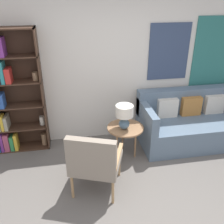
{
  "coord_description": "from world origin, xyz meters",
  "views": [
    {
      "loc": [
        -0.62,
        -2.03,
        2.52
      ],
      "look_at": [
        -0.05,
        1.16,
        0.9
      ],
      "focal_mm": 40.0,
      "sensor_mm": 36.0,
      "label": 1
    }
  ],
  "objects_px": {
    "bookshelf": "(3,95)",
    "side_table": "(125,130)",
    "armchair": "(94,160)",
    "couch": "(192,123)",
    "table_lamp": "(124,114)"
  },
  "relations": [
    {
      "from": "side_table",
      "to": "table_lamp",
      "type": "bearing_deg",
      "value": -128.66
    },
    {
      "from": "bookshelf",
      "to": "armchair",
      "type": "relative_size",
      "value": 2.16
    },
    {
      "from": "side_table",
      "to": "bookshelf",
      "type": "bearing_deg",
      "value": 164.23
    },
    {
      "from": "couch",
      "to": "side_table",
      "type": "xyz_separation_m",
      "value": [
        -1.29,
        -0.24,
        0.14
      ]
    },
    {
      "from": "bookshelf",
      "to": "side_table",
      "type": "height_order",
      "value": "bookshelf"
    },
    {
      "from": "table_lamp",
      "to": "armchair",
      "type": "bearing_deg",
      "value": -127.4
    },
    {
      "from": "couch",
      "to": "table_lamp",
      "type": "bearing_deg",
      "value": -167.87
    },
    {
      "from": "couch",
      "to": "side_table",
      "type": "distance_m",
      "value": 1.33
    },
    {
      "from": "side_table",
      "to": "armchair",
      "type": "bearing_deg",
      "value": -127.47
    },
    {
      "from": "couch",
      "to": "table_lamp",
      "type": "relative_size",
      "value": 4.76
    },
    {
      "from": "couch",
      "to": "side_table",
      "type": "height_order",
      "value": "couch"
    },
    {
      "from": "armchair",
      "to": "couch",
      "type": "xyz_separation_m",
      "value": [
        1.88,
        1.01,
        -0.2
      ]
    },
    {
      "from": "armchair",
      "to": "couch",
      "type": "bearing_deg",
      "value": 28.21
    },
    {
      "from": "couch",
      "to": "bookshelf",
      "type": "bearing_deg",
      "value": 174.92
    },
    {
      "from": "couch",
      "to": "armchair",
      "type": "bearing_deg",
      "value": -151.79
    }
  ]
}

